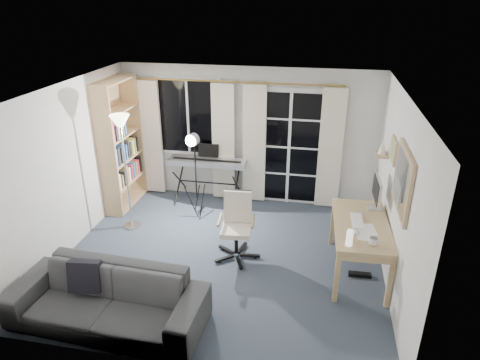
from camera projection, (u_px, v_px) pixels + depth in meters
name	position (u px, v px, depth m)	size (l,w,h in m)	color
floor	(222.00, 257.00, 6.21)	(4.50, 4.00, 0.02)	#374050
window	(188.00, 116.00, 7.55)	(1.20, 0.08, 1.40)	white
french_door	(289.00, 148.00, 7.43)	(1.32, 0.09, 2.11)	white
curtains	(238.00, 143.00, 7.47)	(3.60, 0.07, 2.13)	gold
bookshelf	(118.00, 148.00, 7.32)	(0.37, 1.05, 2.24)	tan
torchiere_lamp	(122.00, 139.00, 6.40)	(0.38, 0.38, 1.87)	#B2B2B7
keyboard_piano	(207.00, 163.00, 7.54)	(1.37, 0.67, 0.99)	black
studio_light	(193.00, 150.00, 6.80)	(0.32, 0.33, 1.51)	black
office_chair	(237.00, 219.00, 6.07)	(0.65, 0.66, 0.96)	black
desk	(361.00, 230.00, 5.61)	(0.75, 1.43, 0.75)	tan
monitor	(377.00, 191.00, 5.83)	(0.18, 0.54, 0.47)	silver
desk_clutter	(357.00, 243.00, 5.44)	(0.43, 0.86, 0.96)	white
mug	(374.00, 241.00, 5.08)	(0.12, 0.10, 0.12)	silver
wall_mirror	(403.00, 181.00, 4.88)	(0.04, 0.94, 0.74)	tan
framed_print	(393.00, 150.00, 5.66)	(0.03, 0.42, 0.32)	tan
wall_shelf	(382.00, 151.00, 6.20)	(0.16, 0.30, 0.18)	tan
sofa	(106.00, 292.00, 4.81)	(2.26, 0.76, 0.87)	#303133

